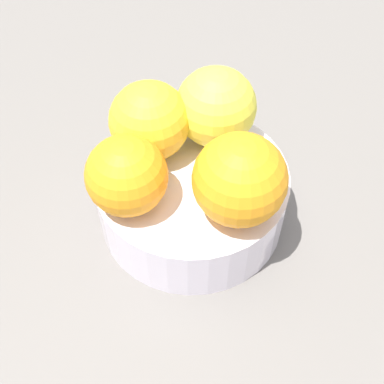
# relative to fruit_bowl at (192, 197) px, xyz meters

# --- Properties ---
(ground_plane) EXTENTS (1.10, 1.10, 0.02)m
(ground_plane) POSITION_rel_fruit_bowl_xyz_m (0.00, 0.00, -0.04)
(ground_plane) COLOR #66605B
(fruit_bowl) EXTENTS (0.17, 0.17, 0.06)m
(fruit_bowl) POSITION_rel_fruit_bowl_xyz_m (0.00, 0.00, 0.00)
(fruit_bowl) COLOR silver
(fruit_bowl) RESTS_ON ground_plane
(orange_in_bowl_0) EXTENTS (0.07, 0.07, 0.07)m
(orange_in_bowl_0) POSITION_rel_fruit_bowl_xyz_m (0.03, 0.04, 0.06)
(orange_in_bowl_0) COLOR yellow
(orange_in_bowl_0) RESTS_ON fruit_bowl
(orange_in_bowl_1) EXTENTS (0.07, 0.07, 0.07)m
(orange_in_bowl_1) POSITION_rel_fruit_bowl_xyz_m (0.03, -0.04, 0.07)
(orange_in_bowl_1) COLOR orange
(orange_in_bowl_1) RESTS_ON fruit_bowl
(orange_in_bowl_2) EXTENTS (0.07, 0.07, 0.07)m
(orange_in_bowl_2) POSITION_rel_fruit_bowl_xyz_m (-0.03, 0.04, 0.06)
(orange_in_bowl_2) COLOR yellow
(orange_in_bowl_2) RESTS_ON fruit_bowl
(orange_in_bowl_3) EXTENTS (0.07, 0.07, 0.07)m
(orange_in_bowl_3) POSITION_rel_fruit_bowl_xyz_m (-0.05, -0.02, 0.06)
(orange_in_bowl_3) COLOR orange
(orange_in_bowl_3) RESTS_ON fruit_bowl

